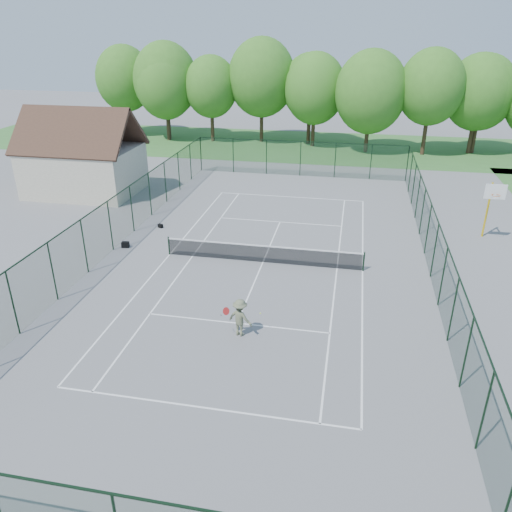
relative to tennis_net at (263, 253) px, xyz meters
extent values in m
plane|color=gray|center=(0.00, 0.00, -0.58)|extent=(140.00, 140.00, 0.00)
cube|color=#3F7935|center=(0.00, 30.00, -0.57)|extent=(80.00, 16.00, 0.01)
cube|color=white|center=(0.00, 11.88, -0.57)|extent=(10.97, 0.08, 0.01)
cube|color=white|center=(0.00, -11.88, -0.57)|extent=(10.97, 0.08, 0.01)
cube|color=white|center=(0.00, 6.40, -0.57)|extent=(8.23, 0.08, 0.01)
cube|color=white|center=(0.00, -6.40, -0.57)|extent=(8.23, 0.08, 0.01)
cube|color=white|center=(5.49, 0.00, -0.57)|extent=(0.08, 23.77, 0.01)
cube|color=white|center=(-5.49, 0.00, -0.57)|extent=(0.08, 23.77, 0.01)
cube|color=white|center=(4.12, 0.00, -0.57)|extent=(0.08, 23.77, 0.01)
cube|color=white|center=(-4.12, 0.00, -0.57)|extent=(0.08, 23.77, 0.01)
cube|color=white|center=(0.00, 0.00, -0.57)|extent=(0.08, 12.80, 0.01)
cylinder|color=black|center=(-5.50, 0.00, -0.03)|extent=(0.08, 0.08, 1.10)
cylinder|color=black|center=(5.50, 0.00, -0.03)|extent=(0.08, 0.08, 1.10)
cube|color=black|center=(0.00, 0.00, -0.08)|extent=(11.00, 0.02, 0.96)
cube|color=white|center=(0.00, 0.00, 0.42)|extent=(11.00, 0.05, 0.07)
cube|color=#1A3C24|center=(0.00, 18.00, 0.92)|extent=(18.00, 0.02, 3.00)
cube|color=#1A3C24|center=(9.00, 0.00, 0.92)|extent=(0.02, 36.00, 3.00)
cube|color=#1A3C24|center=(-9.00, 0.00, 0.92)|extent=(0.02, 36.00, 3.00)
cube|color=black|center=(0.00, 18.00, 2.42)|extent=(18.00, 0.05, 0.05)
cube|color=black|center=(0.00, -18.00, 2.42)|extent=(18.00, 0.05, 0.05)
cube|color=black|center=(9.00, 0.00, 2.42)|extent=(0.05, 36.00, 0.05)
cube|color=black|center=(-9.00, 0.00, 2.42)|extent=(0.05, 36.00, 0.05)
cube|color=beige|center=(-16.00, 10.00, 1.17)|extent=(8.00, 6.00, 3.50)
cube|color=#4C3123|center=(-16.00, 11.50, 4.42)|extent=(8.60, 3.27, 3.27)
cube|color=#4C3123|center=(-16.00, 8.50, 4.42)|extent=(8.60, 3.27, 3.27)
cylinder|color=#442F1F|center=(-16.50, 30.00, 1.52)|extent=(0.40, 0.40, 4.20)
ellipsoid|color=#448728|center=(-16.50, 30.00, 5.42)|extent=(6.40, 6.40, 7.40)
cylinder|color=#442F1F|center=(0.00, 30.00, 1.52)|extent=(0.40, 0.40, 4.20)
ellipsoid|color=#448728|center=(0.00, 30.00, 5.42)|extent=(6.40, 6.40, 7.40)
cylinder|color=#442F1F|center=(16.50, 30.00, 1.52)|extent=(0.40, 0.40, 4.20)
ellipsoid|color=#448728|center=(16.50, 30.00, 5.42)|extent=(6.40, 6.40, 7.40)
cylinder|color=gold|center=(12.84, 6.36, 1.17)|extent=(0.12, 0.12, 3.50)
cube|color=gold|center=(12.84, 5.91, 2.77)|extent=(0.08, 0.90, 0.08)
cube|color=white|center=(12.84, 5.46, 2.62)|extent=(1.20, 0.05, 0.90)
torus|color=#DF4F02|center=(12.84, 5.23, 2.47)|extent=(0.48, 0.48, 0.02)
cube|color=black|center=(-8.43, 0.45, -0.40)|extent=(0.47, 0.33, 0.35)
cube|color=black|center=(-7.54, 3.87, -0.45)|extent=(0.37, 0.31, 0.25)
imported|color=#656A4C|center=(0.35, -7.23, 0.27)|extent=(1.24, 0.94, 1.69)
sphere|color=#CDF049|center=(1.14, -6.83, 0.33)|extent=(0.07, 0.07, 0.07)
camera|label=1|loc=(4.47, -24.76, 11.51)|focal=35.00mm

